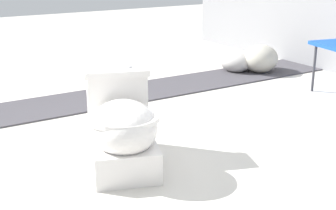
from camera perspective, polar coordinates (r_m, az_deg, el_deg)
The scene contains 5 objects.
ground_plane at distance 2.74m, azimuth -4.53°, elevation -6.42°, with size 14.00×14.00×0.00m, color beige.
gravel_strip at distance 3.94m, azimuth -5.96°, elevation 1.23°, with size 0.56×8.00×0.01m, color #423F44.
toilet at distance 2.58m, azimuth -5.66°, elevation -2.78°, with size 0.72×0.56×0.52m.
boulder_near at distance 4.75m, azimuth 8.23°, elevation 5.21°, with size 0.32×0.28×0.20m, color #B7B2AD.
boulder_far at distance 4.78m, azimuth 11.24°, elevation 5.56°, with size 0.41×0.34×0.28m, color #ADA899.
Camera 1 is at (2.23, -1.13, 1.12)m, focal length 50.00 mm.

